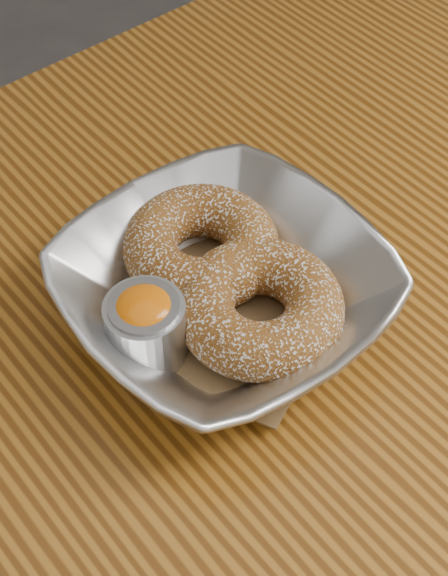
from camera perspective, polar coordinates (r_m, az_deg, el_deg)
table at (r=0.67m, az=4.88°, el=-10.52°), size 1.20×0.80×0.75m
serving_bowl at (r=0.60m, az=0.00°, el=-0.23°), size 0.21×0.21×0.05m
parchment at (r=0.61m, az=0.00°, el=-1.26°), size 0.19×0.19×0.00m
donut_back at (r=0.62m, az=-1.49°, el=2.70°), size 0.14×0.14×0.04m
donut_front at (r=0.58m, az=2.33°, el=-1.27°), size 0.12×0.12×0.04m
ramekin at (r=0.57m, az=-5.08°, el=-2.45°), size 0.05×0.05×0.06m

